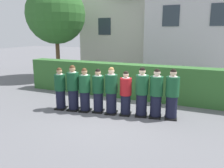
{
  "coord_description": "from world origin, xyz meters",
  "views": [
    {
      "loc": [
        3.04,
        -7.03,
        2.79
      ],
      "look_at": [
        0.0,
        0.0,
        1.05
      ],
      "focal_mm": 36.94,
      "sensor_mm": 36.0,
      "label": 1
    }
  ],
  "objects_px": {
    "student_front_row_2": "(85,91)",
    "student_front_row_3": "(98,92)",
    "student_front_row_8": "(172,95)",
    "student_front_row_4": "(111,92)",
    "student_front_row_1": "(73,89)",
    "student_front_row_0": "(60,90)",
    "student_front_row_6": "(142,93)",
    "student_front_row_7": "(156,94)",
    "student_in_red_blazer": "(126,94)"
  },
  "relations": [
    {
      "from": "student_front_row_2",
      "to": "student_front_row_3",
      "type": "relative_size",
      "value": 1.01
    },
    {
      "from": "student_front_row_3",
      "to": "student_front_row_8",
      "type": "distance_m",
      "value": 2.51
    },
    {
      "from": "student_front_row_3",
      "to": "student_front_row_4",
      "type": "distance_m",
      "value": 0.49
    },
    {
      "from": "student_front_row_2",
      "to": "student_front_row_8",
      "type": "relative_size",
      "value": 0.94
    },
    {
      "from": "student_front_row_1",
      "to": "student_front_row_4",
      "type": "height_order",
      "value": "student_front_row_1"
    },
    {
      "from": "student_front_row_4",
      "to": "student_front_row_8",
      "type": "xyz_separation_m",
      "value": [
        1.99,
        0.34,
        0.01
      ]
    },
    {
      "from": "student_front_row_4",
      "to": "student_front_row_0",
      "type": "bearing_deg",
      "value": -171.38
    },
    {
      "from": "student_front_row_4",
      "to": "student_front_row_6",
      "type": "bearing_deg",
      "value": 10.74
    },
    {
      "from": "student_front_row_7",
      "to": "student_front_row_8",
      "type": "bearing_deg",
      "value": 9.74
    },
    {
      "from": "student_front_row_2",
      "to": "student_front_row_6",
      "type": "distance_m",
      "value": 2.01
    },
    {
      "from": "student_in_red_blazer",
      "to": "student_front_row_8",
      "type": "height_order",
      "value": "student_front_row_8"
    },
    {
      "from": "student_front_row_1",
      "to": "student_front_row_4",
      "type": "distance_m",
      "value": 1.42
    },
    {
      "from": "student_front_row_3",
      "to": "student_front_row_7",
      "type": "xyz_separation_m",
      "value": [
        1.99,
        0.28,
        0.04
      ]
    },
    {
      "from": "student_front_row_7",
      "to": "student_front_row_6",
      "type": "bearing_deg",
      "value": -173.01
    },
    {
      "from": "student_front_row_3",
      "to": "student_front_row_6",
      "type": "bearing_deg",
      "value": 8.5
    },
    {
      "from": "student_in_red_blazer",
      "to": "student_front_row_6",
      "type": "xyz_separation_m",
      "value": [
        0.53,
        0.12,
        0.07
      ]
    },
    {
      "from": "student_front_row_3",
      "to": "student_front_row_8",
      "type": "xyz_separation_m",
      "value": [
        2.48,
        0.37,
        0.05
      ]
    },
    {
      "from": "student_front_row_7",
      "to": "student_front_row_3",
      "type": "bearing_deg",
      "value": -171.85
    },
    {
      "from": "student_front_row_1",
      "to": "student_front_row_6",
      "type": "distance_m",
      "value": 2.47
    },
    {
      "from": "student_in_red_blazer",
      "to": "student_front_row_7",
      "type": "height_order",
      "value": "student_front_row_7"
    },
    {
      "from": "student_front_row_1",
      "to": "student_front_row_3",
      "type": "distance_m",
      "value": 0.94
    },
    {
      "from": "student_front_row_6",
      "to": "student_front_row_8",
      "type": "xyz_separation_m",
      "value": [
        0.97,
        0.14,
        -0.0
      ]
    },
    {
      "from": "student_front_row_6",
      "to": "student_front_row_8",
      "type": "height_order",
      "value": "student_front_row_6"
    },
    {
      "from": "student_front_row_1",
      "to": "student_front_row_2",
      "type": "relative_size",
      "value": 1.05
    },
    {
      "from": "student_front_row_2",
      "to": "student_front_row_4",
      "type": "distance_m",
      "value": 0.97
    },
    {
      "from": "student_front_row_3",
      "to": "student_front_row_1",
      "type": "bearing_deg",
      "value": -169.18
    },
    {
      "from": "student_front_row_6",
      "to": "student_front_row_8",
      "type": "relative_size",
      "value": 1.0
    },
    {
      "from": "student_front_row_1",
      "to": "student_front_row_3",
      "type": "relative_size",
      "value": 1.06
    },
    {
      "from": "student_front_row_7",
      "to": "student_front_row_8",
      "type": "xyz_separation_m",
      "value": [
        0.5,
        0.09,
        0.01
      ]
    },
    {
      "from": "student_in_red_blazer",
      "to": "student_front_row_1",
      "type": "bearing_deg",
      "value": -171.55
    },
    {
      "from": "student_front_row_6",
      "to": "student_front_row_8",
      "type": "bearing_deg",
      "value": 8.41
    },
    {
      "from": "student_front_row_2",
      "to": "student_front_row_8",
      "type": "bearing_deg",
      "value": 9.48
    },
    {
      "from": "student_front_row_0",
      "to": "student_front_row_1",
      "type": "bearing_deg",
      "value": 9.26
    },
    {
      "from": "student_front_row_6",
      "to": "student_front_row_3",
      "type": "bearing_deg",
      "value": -171.5
    },
    {
      "from": "student_front_row_0",
      "to": "student_in_red_blazer",
      "type": "relative_size",
      "value": 1.01
    },
    {
      "from": "student_front_row_1",
      "to": "student_front_row_8",
      "type": "xyz_separation_m",
      "value": [
        3.4,
        0.55,
        0.0
      ]
    },
    {
      "from": "student_front_row_6",
      "to": "student_front_row_7",
      "type": "xyz_separation_m",
      "value": [
        0.47,
        0.06,
        -0.01
      ]
    },
    {
      "from": "student_front_row_1",
      "to": "student_front_row_2",
      "type": "height_order",
      "value": "student_front_row_1"
    },
    {
      "from": "student_front_row_2",
      "to": "student_in_red_blazer",
      "type": "height_order",
      "value": "student_front_row_2"
    },
    {
      "from": "student_front_row_0",
      "to": "student_front_row_3",
      "type": "relative_size",
      "value": 0.99
    },
    {
      "from": "student_front_row_3",
      "to": "student_front_row_6",
      "type": "relative_size",
      "value": 0.93
    },
    {
      "from": "student_front_row_2",
      "to": "student_front_row_4",
      "type": "relative_size",
      "value": 0.96
    },
    {
      "from": "student_front_row_0",
      "to": "student_front_row_2",
      "type": "bearing_deg",
      "value": 8.03
    },
    {
      "from": "student_front_row_3",
      "to": "student_front_row_7",
      "type": "distance_m",
      "value": 2.01
    },
    {
      "from": "student_front_row_8",
      "to": "student_front_row_1",
      "type": "bearing_deg",
      "value": -170.89
    },
    {
      "from": "student_front_row_0",
      "to": "student_front_row_2",
      "type": "distance_m",
      "value": 0.96
    },
    {
      "from": "student_front_row_0",
      "to": "student_front_row_3",
      "type": "xyz_separation_m",
      "value": [
        1.42,
        0.26,
        0.0
      ]
    },
    {
      "from": "student_front_row_0",
      "to": "student_front_row_1",
      "type": "height_order",
      "value": "student_front_row_1"
    },
    {
      "from": "student_front_row_3",
      "to": "student_in_red_blazer",
      "type": "height_order",
      "value": "student_front_row_3"
    },
    {
      "from": "student_in_red_blazer",
      "to": "student_front_row_6",
      "type": "height_order",
      "value": "student_front_row_6"
    }
  ]
}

